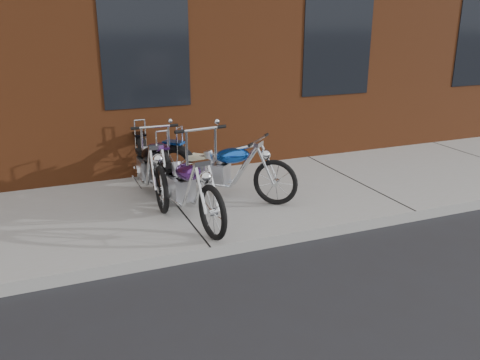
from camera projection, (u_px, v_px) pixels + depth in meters
name	position (u px, v px, depth m)	size (l,w,h in m)	color
ground	(211.00, 259.00, 5.98)	(120.00, 120.00, 0.00)	black
sidewalk	(177.00, 209.00, 7.27)	(22.00, 3.00, 0.15)	#A0A0A0
chopper_purple	(182.00, 185.00, 6.76)	(0.59, 2.36, 1.32)	black
chopper_blue	(220.00, 170.00, 7.45)	(1.70, 1.70, 1.00)	black
chopper_third	(149.00, 167.00, 7.61)	(0.56, 2.29, 1.16)	black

